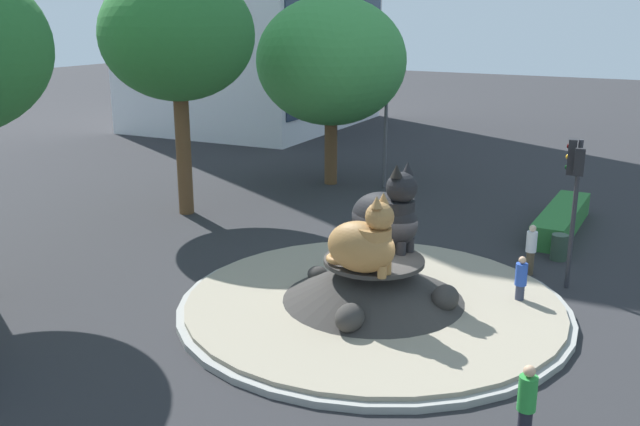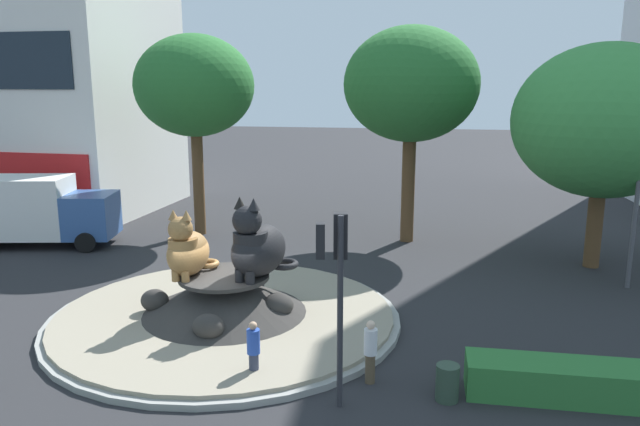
{
  "view_description": "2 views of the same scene",
  "coord_description": "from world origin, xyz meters",
  "px_view_note": "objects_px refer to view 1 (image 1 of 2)",
  "views": [
    {
      "loc": [
        -17.15,
        -7.57,
        8.21
      ],
      "look_at": [
        0.22,
        1.85,
        2.55
      ],
      "focal_mm": 39.58,
      "sensor_mm": 36.0,
      "label": 1
    },
    {
      "loc": [
        6.1,
        -17.8,
        7.57
      ],
      "look_at": [
        2.86,
        1.26,
        3.37
      ],
      "focal_mm": 34.7,
      "sensor_mm": 36.0,
      "label": 2
    }
  ],
  "objects_px": {
    "cat_statue_black": "(388,216)",
    "second_tree_near_tower": "(177,36)",
    "traffic_light_mast": "(574,181)",
    "pedestrian_green_shirt": "(526,404)",
    "third_tree_left": "(331,61)",
    "litter_bin": "(559,247)",
    "streetlight_arm": "(383,96)",
    "cat_statue_tabby": "(365,243)",
    "pedestrian_blue_shirt": "(521,282)",
    "pedestrian_white_shirt": "(531,248)"
  },
  "relations": [
    {
      "from": "cat_statue_black",
      "to": "pedestrian_white_shirt",
      "type": "bearing_deg",
      "value": 65.8
    },
    {
      "from": "cat_statue_black",
      "to": "traffic_light_mast",
      "type": "distance_m",
      "value": 5.63
    },
    {
      "from": "cat_statue_black",
      "to": "traffic_light_mast",
      "type": "bearing_deg",
      "value": 51.62
    },
    {
      "from": "cat_statue_tabby",
      "to": "pedestrian_white_shirt",
      "type": "xyz_separation_m",
      "value": [
        6.02,
        -3.11,
        -1.44
      ]
    },
    {
      "from": "second_tree_near_tower",
      "to": "pedestrian_green_shirt",
      "type": "xyz_separation_m",
      "value": [
        -10.07,
        -16.4,
        -6.36
      ]
    },
    {
      "from": "third_tree_left",
      "to": "pedestrian_blue_shirt",
      "type": "xyz_separation_m",
      "value": [
        -11.03,
        -11.85,
        -5.1
      ]
    },
    {
      "from": "pedestrian_green_shirt",
      "to": "cat_statue_tabby",
      "type": "bearing_deg",
      "value": 18.59
    },
    {
      "from": "traffic_light_mast",
      "to": "pedestrian_blue_shirt",
      "type": "distance_m",
      "value": 3.5
    },
    {
      "from": "cat_statue_tabby",
      "to": "third_tree_left",
      "type": "bearing_deg",
      "value": 121.17
    },
    {
      "from": "second_tree_near_tower",
      "to": "pedestrian_white_shirt",
      "type": "relative_size",
      "value": 5.94
    },
    {
      "from": "pedestrian_blue_shirt",
      "to": "cat_statue_tabby",
      "type": "bearing_deg",
      "value": -112.42
    },
    {
      "from": "third_tree_left",
      "to": "pedestrian_blue_shirt",
      "type": "bearing_deg",
      "value": -132.94
    },
    {
      "from": "streetlight_arm",
      "to": "pedestrian_blue_shirt",
      "type": "xyz_separation_m",
      "value": [
        -11.43,
        -9.3,
        -3.58
      ]
    },
    {
      "from": "traffic_light_mast",
      "to": "second_tree_near_tower",
      "type": "relative_size",
      "value": 0.46
    },
    {
      "from": "cat_statue_black",
      "to": "traffic_light_mast",
      "type": "height_order",
      "value": "traffic_light_mast"
    },
    {
      "from": "second_tree_near_tower",
      "to": "pedestrian_white_shirt",
      "type": "bearing_deg",
      "value": -91.81
    },
    {
      "from": "litter_bin",
      "to": "traffic_light_mast",
      "type": "bearing_deg",
      "value": -166.52
    },
    {
      "from": "second_tree_near_tower",
      "to": "pedestrian_blue_shirt",
      "type": "xyz_separation_m",
      "value": [
        -3.4,
        -14.74,
        -6.45
      ]
    },
    {
      "from": "third_tree_left",
      "to": "pedestrian_white_shirt",
      "type": "height_order",
      "value": "third_tree_left"
    },
    {
      "from": "pedestrian_white_shirt",
      "to": "litter_bin",
      "type": "xyz_separation_m",
      "value": [
        1.9,
        -0.57,
        -0.44
      ]
    },
    {
      "from": "pedestrian_green_shirt",
      "to": "pedestrian_blue_shirt",
      "type": "bearing_deg",
      "value": -22.42
    },
    {
      "from": "second_tree_near_tower",
      "to": "litter_bin",
      "type": "xyz_separation_m",
      "value": [
        1.45,
        -14.95,
        -6.84
      ]
    },
    {
      "from": "cat_statue_black",
      "to": "third_tree_left",
      "type": "bearing_deg",
      "value": 141.32
    },
    {
      "from": "cat_statue_black",
      "to": "second_tree_near_tower",
      "type": "xyz_separation_m",
      "value": [
        4.31,
        11.0,
        4.81
      ]
    },
    {
      "from": "third_tree_left",
      "to": "pedestrian_white_shirt",
      "type": "bearing_deg",
      "value": -125.13
    },
    {
      "from": "cat_statue_tabby",
      "to": "second_tree_near_tower",
      "type": "bearing_deg",
      "value": 150.57
    },
    {
      "from": "cat_statue_tabby",
      "to": "pedestrian_green_shirt",
      "type": "bearing_deg",
      "value": -34.58
    },
    {
      "from": "cat_statue_tabby",
      "to": "streetlight_arm",
      "type": "relative_size",
      "value": 0.29
    },
    {
      "from": "traffic_light_mast",
      "to": "litter_bin",
      "type": "height_order",
      "value": "traffic_light_mast"
    },
    {
      "from": "pedestrian_white_shirt",
      "to": "pedestrian_blue_shirt",
      "type": "xyz_separation_m",
      "value": [
        -2.94,
        -0.36,
        -0.05
      ]
    },
    {
      "from": "third_tree_left",
      "to": "streetlight_arm",
      "type": "xyz_separation_m",
      "value": [
        0.4,
        -2.55,
        -1.52
      ]
    },
    {
      "from": "cat_statue_tabby",
      "to": "pedestrian_white_shirt",
      "type": "bearing_deg",
      "value": 63.13
    },
    {
      "from": "cat_statue_tabby",
      "to": "pedestrian_green_shirt",
      "type": "xyz_separation_m",
      "value": [
        -3.6,
        -5.13,
        -1.4
      ]
    },
    {
      "from": "traffic_light_mast",
      "to": "pedestrian_white_shirt",
      "type": "height_order",
      "value": "traffic_light_mast"
    },
    {
      "from": "second_tree_near_tower",
      "to": "cat_statue_black",
      "type": "bearing_deg",
      "value": -111.39
    },
    {
      "from": "streetlight_arm",
      "to": "traffic_light_mast",
      "type": "bearing_deg",
      "value": 58.99
    },
    {
      "from": "cat_statue_black",
      "to": "pedestrian_white_shirt",
      "type": "height_order",
      "value": "cat_statue_black"
    },
    {
      "from": "pedestrian_green_shirt",
      "to": "pedestrian_blue_shirt",
      "type": "distance_m",
      "value": 6.88
    },
    {
      "from": "streetlight_arm",
      "to": "pedestrian_green_shirt",
      "type": "xyz_separation_m",
      "value": [
        -18.1,
        -10.96,
        -3.49
      ]
    },
    {
      "from": "pedestrian_green_shirt",
      "to": "pedestrian_white_shirt",
      "type": "xyz_separation_m",
      "value": [
        9.62,
        2.02,
        -0.04
      ]
    },
    {
      "from": "cat_statue_black",
      "to": "pedestrian_green_shirt",
      "type": "relative_size",
      "value": 1.47
    },
    {
      "from": "streetlight_arm",
      "to": "cat_statue_black",
      "type": "bearing_deg",
      "value": 35.43
    },
    {
      "from": "streetlight_arm",
      "to": "litter_bin",
      "type": "relative_size",
      "value": 8.44
    },
    {
      "from": "third_tree_left",
      "to": "pedestrian_white_shirt",
      "type": "distance_m",
      "value": 14.94
    },
    {
      "from": "pedestrian_green_shirt",
      "to": "traffic_light_mast",
      "type": "bearing_deg",
      "value": -31.07
    },
    {
      "from": "cat_statue_black",
      "to": "second_tree_near_tower",
      "type": "relative_size",
      "value": 0.26
    },
    {
      "from": "streetlight_arm",
      "to": "litter_bin",
      "type": "distance_m",
      "value": 12.23
    },
    {
      "from": "cat_statue_black",
      "to": "litter_bin",
      "type": "height_order",
      "value": "cat_statue_black"
    },
    {
      "from": "litter_bin",
      "to": "streetlight_arm",
      "type": "bearing_deg",
      "value": 55.31
    },
    {
      "from": "cat_statue_tabby",
      "to": "third_tree_left",
      "type": "relative_size",
      "value": 0.25
    }
  ]
}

